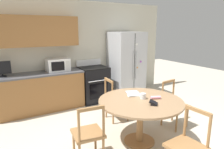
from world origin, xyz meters
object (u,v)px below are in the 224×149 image
(dining_chair_left, at_px, (88,134))
(dining_chair_far, at_px, (116,100))
(microwave, at_px, (58,65))
(dining_chair_near, at_px, (187,146))
(oven_range, at_px, (93,84))
(wallet, at_px, (153,103))
(refrigerator, at_px, (126,65))
(candle_glass, at_px, (143,96))
(dining_chair_right, at_px, (174,105))
(countertop_tv, at_px, (2,69))

(dining_chair_left, distance_m, dining_chair_far, 1.44)
(microwave, relative_size, dining_chair_near, 0.58)
(oven_range, xyz_separation_m, dining_chair_far, (-0.09, -1.29, -0.03))
(dining_chair_far, xyz_separation_m, wallet, (-0.06, -1.21, 0.35))
(dining_chair_far, bearing_deg, refrigerator, 143.06)
(dining_chair_far, bearing_deg, candle_glass, 3.05)
(refrigerator, xyz_separation_m, candle_glass, (-1.10, -2.13, -0.11))
(dining_chair_right, bearing_deg, dining_chair_near, 42.80)
(candle_glass, relative_size, wallet, 0.54)
(candle_glass, bearing_deg, refrigerator, 62.62)
(microwave, height_order, dining_chair_far, microwave)
(refrigerator, height_order, oven_range, refrigerator)
(microwave, bearing_deg, wallet, -73.55)
(refrigerator, relative_size, dining_chair_near, 2.01)
(dining_chair_left, xyz_separation_m, dining_chair_right, (1.90, 0.17, 0.00))
(refrigerator, bearing_deg, oven_range, 175.84)
(countertop_tv, height_order, dining_chair_right, countertop_tv)
(microwave, relative_size, dining_chair_far, 0.58)
(dining_chair_near, height_order, dining_chair_right, same)
(countertop_tv, relative_size, dining_chair_far, 0.40)
(dining_chair_near, relative_size, dining_chair_far, 1.00)
(refrigerator, xyz_separation_m, dining_chair_right, (-0.23, -2.03, -0.47))
(dining_chair_far, xyz_separation_m, candle_glass, (-0.03, -0.92, 0.36))
(refrigerator, xyz_separation_m, dining_chair_near, (-1.15, -3.11, -0.47))
(dining_chair_left, xyz_separation_m, candle_glass, (1.03, 0.07, 0.36))
(dining_chair_right, distance_m, dining_chair_far, 1.17)
(countertop_tv, bearing_deg, refrigerator, -2.50)
(refrigerator, bearing_deg, dining_chair_far, -131.61)
(oven_range, height_order, dining_chair_far, oven_range)
(microwave, bearing_deg, candle_glass, -70.91)
(microwave, height_order, countertop_tv, countertop_tv)
(microwave, height_order, wallet, microwave)
(oven_range, xyz_separation_m, wallet, (-0.14, -2.49, 0.32))
(countertop_tv, bearing_deg, dining_chair_near, -59.35)
(countertop_tv, distance_m, candle_glass, 3.02)
(refrigerator, height_order, candle_glass, refrigerator)
(refrigerator, bearing_deg, microwave, 175.66)
(dining_chair_far, bearing_deg, dining_chair_right, 50.83)
(dining_chair_left, bearing_deg, dining_chair_near, -36.86)
(oven_range, height_order, dining_chair_left, oven_range)
(oven_range, xyz_separation_m, dining_chair_right, (0.76, -2.10, -0.03))
(dining_chair_left, relative_size, dining_chair_right, 1.00)
(oven_range, bearing_deg, dining_chair_left, -116.63)
(microwave, xyz_separation_m, dining_chair_near, (0.74, -3.25, -0.62))
(microwave, height_order, candle_glass, microwave)
(microwave, height_order, dining_chair_near, microwave)
(dining_chair_far, bearing_deg, wallet, 2.03)
(dining_chair_right, xyz_separation_m, wallet, (-0.90, -0.39, 0.35))
(microwave, bearing_deg, dining_chair_right, -52.59)
(dining_chair_left, bearing_deg, countertop_tv, 118.19)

